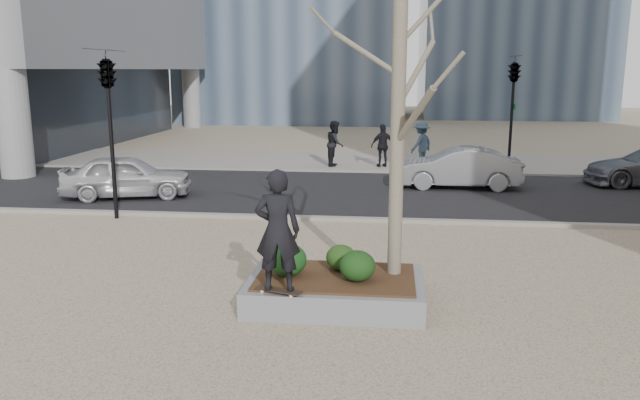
# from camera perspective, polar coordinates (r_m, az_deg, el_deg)

# --- Properties ---
(ground) EXTENTS (120.00, 120.00, 0.00)m
(ground) POSITION_cam_1_polar(r_m,az_deg,el_deg) (11.12, -3.77, -9.14)
(ground) COLOR tan
(ground) RESTS_ON ground
(street) EXTENTS (60.00, 8.00, 0.02)m
(street) POSITION_cam_1_polar(r_m,az_deg,el_deg) (20.69, 1.12, 0.78)
(street) COLOR black
(street) RESTS_ON ground
(far_sidewalk) EXTENTS (60.00, 6.00, 0.02)m
(far_sidewalk) POSITION_cam_1_polar(r_m,az_deg,el_deg) (27.57, 2.49, 3.56)
(far_sidewalk) COLOR gray
(far_sidewalk) RESTS_ON ground
(planter) EXTENTS (3.00, 2.00, 0.45)m
(planter) POSITION_cam_1_polar(r_m,az_deg,el_deg) (10.92, 1.44, -8.26)
(planter) COLOR gray
(planter) RESTS_ON ground
(planter_mulch) EXTENTS (2.70, 1.70, 0.04)m
(planter_mulch) POSITION_cam_1_polar(r_m,az_deg,el_deg) (10.84, 1.44, -7.05)
(planter_mulch) COLOR #382314
(planter_mulch) RESTS_ON planter
(sycamore_tree) EXTENTS (2.80, 2.80, 6.60)m
(sycamore_tree) POSITION_cam_1_polar(r_m,az_deg,el_deg) (10.52, 7.22, 10.73)
(sycamore_tree) COLOR gray
(sycamore_tree) RESTS_ON planter_mulch
(shrub_left) EXTENTS (0.66, 0.66, 0.56)m
(shrub_left) POSITION_cam_1_polar(r_m,az_deg,el_deg) (10.78, -2.99, -5.47)
(shrub_left) COLOR #133C17
(shrub_left) RESTS_ON planter_mulch
(shrub_middle) EXTENTS (0.53, 0.53, 0.45)m
(shrub_middle) POSITION_cam_1_polar(r_m,az_deg,el_deg) (11.09, 1.93, -5.27)
(shrub_middle) COLOR #183611
(shrub_middle) RESTS_ON planter_mulch
(shrub_right) EXTENTS (0.61, 0.61, 0.52)m
(shrub_right) POSITION_cam_1_polar(r_m,az_deg,el_deg) (10.52, 3.44, -6.04)
(shrub_right) COLOR #173410
(shrub_right) RESTS_ON planter_mulch
(skateboard) EXTENTS (0.80, 0.43, 0.08)m
(skateboard) POSITION_cam_1_polar(r_m,az_deg,el_deg) (10.12, -3.82, -8.37)
(skateboard) COLOR black
(skateboard) RESTS_ON planter
(skateboarder) EXTENTS (0.74, 0.51, 1.96)m
(skateboarder) POSITION_cam_1_polar(r_m,az_deg,el_deg) (9.81, -3.90, -2.79)
(skateboarder) COLOR black
(skateboarder) RESTS_ON skateboard
(police_car) EXTENTS (4.25, 2.61, 1.35)m
(police_car) POSITION_cam_1_polar(r_m,az_deg,el_deg) (20.51, -17.25, 2.10)
(police_car) COLOR silver
(police_car) RESTS_ON street
(car_silver) EXTENTS (4.18, 1.46, 1.37)m
(car_silver) POSITION_cam_1_polar(r_m,az_deg,el_deg) (21.71, 12.50, 2.89)
(car_silver) COLOR gray
(car_silver) RESTS_ON street
(pedestrian_a) EXTENTS (0.76, 0.95, 1.88)m
(pedestrian_a) POSITION_cam_1_polar(r_m,az_deg,el_deg) (26.05, 1.40, 5.19)
(pedestrian_a) COLOR black
(pedestrian_a) RESTS_ON far_sidewalk
(pedestrian_b) EXTENTS (1.30, 1.37, 1.86)m
(pedestrian_b) POSITION_cam_1_polar(r_m,az_deg,el_deg) (26.23, 9.24, 5.07)
(pedestrian_b) COLOR #3A5269
(pedestrian_b) RESTS_ON far_sidewalk
(pedestrian_c) EXTENTS (1.12, 0.76, 1.76)m
(pedestrian_c) POSITION_cam_1_polar(r_m,az_deg,el_deg) (25.91, 5.78, 4.97)
(pedestrian_c) COLOR black
(pedestrian_c) RESTS_ON far_sidewalk
(traffic_light_near) EXTENTS (0.60, 2.48, 4.50)m
(traffic_light_near) POSITION_cam_1_polar(r_m,az_deg,el_deg) (17.54, -18.55, 5.58)
(traffic_light_near) COLOR black
(traffic_light_near) RESTS_ON ground
(traffic_light_far) EXTENTS (0.60, 2.48, 4.50)m
(traffic_light_far) POSITION_cam_1_polar(r_m,az_deg,el_deg) (25.30, 17.12, 7.41)
(traffic_light_far) COLOR black
(traffic_light_far) RESTS_ON ground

